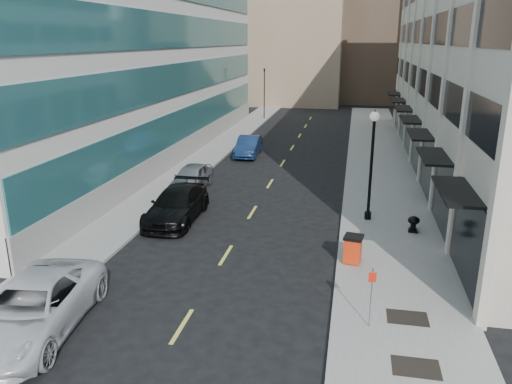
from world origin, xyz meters
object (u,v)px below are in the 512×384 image
at_px(car_blue_sedan, 248,146).
at_px(trash_bin, 353,248).
at_px(sign_post, 372,289).
at_px(car_black_pickup, 177,205).
at_px(car_silver_sedan, 192,177).
at_px(lamppost, 372,156).
at_px(car_white_van, 31,308).
at_px(traffic_signal, 264,72).
at_px(urn_planter, 414,222).

xyz_separation_m(car_blue_sedan, trash_bin, (8.85, -20.02, 0.01)).
xyz_separation_m(car_blue_sedan, sign_post, (9.47, -25.01, 0.73)).
distance_m(car_black_pickup, car_silver_sedan, 5.82).
height_order(lamppost, sign_post, lamppost).
height_order(car_white_van, lamppost, lamppost).
relative_size(car_black_pickup, lamppost, 1.01).
xyz_separation_m(traffic_signal, car_black_pickup, (1.76, -36.03, -4.85)).
bearing_deg(sign_post, trash_bin, 89.94).
bearing_deg(traffic_signal, sign_post, -75.34).
height_order(traffic_signal, car_white_van, traffic_signal).
bearing_deg(car_black_pickup, urn_planter, 0.24).
height_order(car_white_van, car_black_pickup, car_white_van).
distance_m(car_white_van, car_black_pickup, 11.33).
xyz_separation_m(lamppost, sign_post, (-0.13, -10.75, -2.07)).
height_order(lamppost, urn_planter, lamppost).
xyz_separation_m(car_black_pickup, urn_planter, (12.34, 0.30, -0.22)).
bearing_deg(car_white_van, lamppost, 43.08).
bearing_deg(traffic_signal, car_blue_sedan, -83.44).
height_order(traffic_signal, lamppost, traffic_signal).
relative_size(car_silver_sedan, lamppost, 0.81).
bearing_deg(car_silver_sedan, urn_planter, -21.95).
distance_m(traffic_signal, car_black_pickup, 36.40).
bearing_deg(urn_planter, traffic_signal, 111.53).
xyz_separation_m(car_black_pickup, sign_post, (10.01, -8.98, 0.68)).
distance_m(car_silver_sedan, car_blue_sedan, 10.43).
xyz_separation_m(car_white_van, urn_planter, (13.32, 11.58, -0.27)).
height_order(car_blue_sedan, trash_bin, car_blue_sedan).
xyz_separation_m(car_white_van, sign_post, (11.00, 2.30, 0.64)).
height_order(trash_bin, sign_post, sign_post).
bearing_deg(car_black_pickup, trash_bin, -24.17).
bearing_deg(lamppost, car_white_van, -130.43).
bearing_deg(trash_bin, traffic_signal, 115.87).
height_order(trash_bin, urn_planter, trash_bin).
bearing_deg(lamppost, sign_post, -90.67).
bearing_deg(car_white_van, trash_bin, 28.61).
bearing_deg(sign_post, car_silver_sedan, 119.83).
distance_m(car_blue_sedan, sign_post, 26.75).
xyz_separation_m(car_silver_sedan, car_blue_sedan, (1.60, 10.30, 0.00)).
distance_m(car_black_pickup, trash_bin, 10.21).
height_order(car_blue_sedan, urn_planter, car_blue_sedan).
height_order(traffic_signal, sign_post, traffic_signal).
xyz_separation_m(trash_bin, urn_planter, (2.95, 4.29, -0.18)).
bearing_deg(car_white_van, traffic_signal, 84.46).
bearing_deg(urn_planter, lamppost, 146.18).
relative_size(lamppost, urn_planter, 7.30).
distance_m(trash_bin, sign_post, 5.08).
height_order(car_blue_sedan, lamppost, lamppost).
xyz_separation_m(car_black_pickup, trash_bin, (9.39, -3.99, -0.04)).
bearing_deg(lamppost, car_blue_sedan, 123.95).
relative_size(car_blue_sedan, urn_planter, 6.12).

